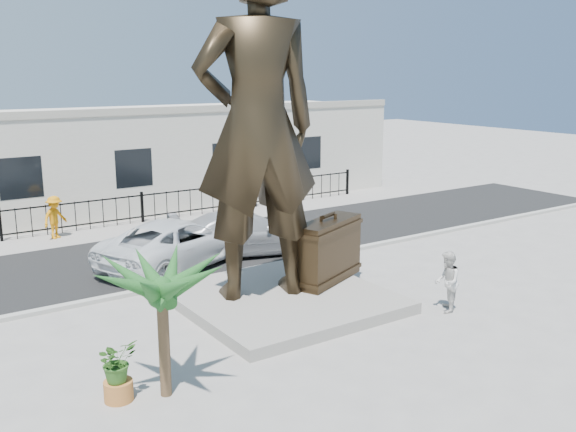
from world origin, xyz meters
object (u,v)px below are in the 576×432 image
at_px(tourist, 447,282).
at_px(car_white, 177,243).
at_px(suitcase, 328,251).
at_px(statue, 257,126).

bearing_deg(tourist, car_white, -105.50).
bearing_deg(suitcase, statue, 151.67).
height_order(statue, tourist, statue).
height_order(tourist, car_white, tourist).
bearing_deg(suitcase, car_white, 95.78).
distance_m(statue, suitcase, 4.23).
relative_size(tourist, car_white, 0.29).
distance_m(suitcase, car_white, 5.28).
relative_size(statue, tourist, 5.56).
relative_size(suitcase, car_white, 0.45).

